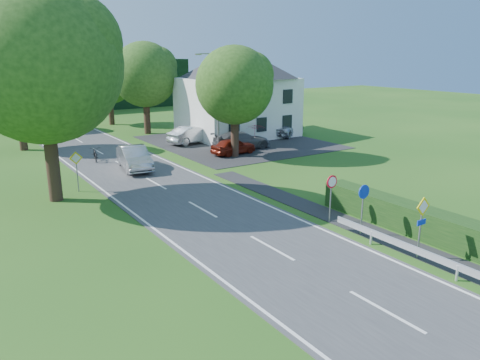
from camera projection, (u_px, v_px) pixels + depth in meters
road at (185, 200)px, 26.17m from camera, size 7.00×80.00×0.04m
parking_pad at (237, 142)px, 43.01m from camera, size 14.00×16.00×0.04m
line_edge_left at (129, 210)px, 24.43m from camera, size 0.12×80.00×0.01m
line_edge_right at (234, 190)px, 27.89m from camera, size 0.12×80.00×0.01m
line_centre at (185, 199)px, 26.16m from camera, size 0.12×80.00×0.01m
tree_main at (45, 95)px, 24.65m from camera, size 9.40×9.40×11.64m
tree_left_far at (18, 99)px, 38.45m from camera, size 7.00×7.00×8.58m
tree_right_far at (145, 88)px, 46.39m from camera, size 7.40×7.40×9.09m
tree_left_back at (4, 92)px, 48.44m from camera, size 6.60×6.60×8.07m
tree_right_back at (110, 91)px, 52.49m from camera, size 6.20×6.20×7.56m
tree_right_mid at (235, 102)px, 36.00m from camera, size 7.00×7.00×8.58m
treeline_right at (87, 85)px, 66.49m from camera, size 30.00×5.00×7.00m
house_white at (237, 91)px, 45.33m from camera, size 10.60×8.40×8.60m
streetlight at (216, 98)px, 37.33m from camera, size 2.03×0.18×8.00m
sign_priority_right at (422, 216)px, 18.32m from camera, size 0.78×0.09×2.59m
sign_roundabout at (363, 200)px, 20.77m from camera, size 0.64×0.08×2.37m
sign_speed_limit at (332, 187)px, 22.34m from camera, size 0.64×0.11×2.37m
sign_priority_left at (76, 164)px, 27.32m from camera, size 0.78×0.09×2.44m
moving_car at (134, 158)px, 32.80m from camera, size 2.48×5.11×1.61m
motorcycle at (95, 153)px, 35.45m from camera, size 1.17×2.20×1.10m
parked_car_red at (233, 146)px, 37.65m from camera, size 3.99×1.98×1.31m
parked_car_silver_a at (193, 135)px, 42.17m from camera, size 4.98×2.60×1.56m
parked_car_grey at (241, 140)px, 39.83m from camera, size 5.24×2.66×1.46m
parked_car_silver_b at (285, 128)px, 46.23m from camera, size 5.69×4.58×1.44m
parasol at (255, 134)px, 42.17m from camera, size 2.26×2.29×1.71m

